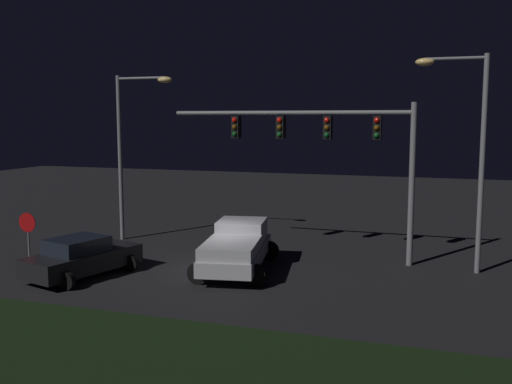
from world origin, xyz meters
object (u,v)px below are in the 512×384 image
object	(u,v)px
traffic_signal_gantry	(328,139)
stop_sign	(28,230)
pickup_truck	(237,245)
car_sedan	(82,257)
street_lamp_left	(131,136)
street_lamp_right	(468,137)

from	to	relation	value
traffic_signal_gantry	stop_sign	world-z (taller)	traffic_signal_gantry
pickup_truck	stop_sign	size ratio (longest dim) A/B	2.54
car_sedan	street_lamp_left	size ratio (longest dim) A/B	0.60
pickup_truck	car_sedan	xyz separation A→B (m)	(-5.16, -2.75, -0.26)
street_lamp_right	stop_sign	size ratio (longest dim) A/B	3.69
street_lamp_left	street_lamp_right	world-z (taller)	street_lamp_right
traffic_signal_gantry	street_lamp_right	xyz separation A→B (m)	(5.38, -0.35, 0.15)
car_sedan	stop_sign	world-z (taller)	stop_sign
pickup_truck	traffic_signal_gantry	world-z (taller)	traffic_signal_gantry
stop_sign	car_sedan	bearing A→B (deg)	-7.00
pickup_truck	street_lamp_right	size ratio (longest dim) A/B	0.69
pickup_truck	street_lamp_left	distance (m)	8.70
street_lamp_left	stop_sign	xyz separation A→B (m)	(-1.04, -6.13, -3.45)
traffic_signal_gantry	stop_sign	size ratio (longest dim) A/B	4.63
pickup_truck	car_sedan	size ratio (longest dim) A/B	1.20
car_sedan	street_lamp_right	xyz separation A→B (m)	(13.46, 5.30, 4.44)
pickup_truck	stop_sign	bearing A→B (deg)	97.06
street_lamp_left	street_lamp_right	size ratio (longest dim) A/B	0.96
traffic_signal_gantry	stop_sign	bearing A→B (deg)	-153.63
street_lamp_left	pickup_truck	bearing A→B (deg)	-28.74
stop_sign	street_lamp_right	bearing A→B (deg)	17.15
street_lamp_left	stop_sign	distance (m)	7.11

